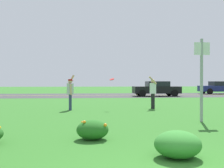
# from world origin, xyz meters

# --- Properties ---
(ground_plane) EXTENTS (120.00, 120.00, 0.00)m
(ground_plane) POSITION_xyz_m (0.00, 12.17, 0.00)
(ground_plane) COLOR #2D6B23
(highway_strip) EXTENTS (120.00, 9.00, 0.01)m
(highway_strip) POSITION_xyz_m (0.00, 24.34, 0.00)
(highway_strip) COLOR #38383A
(highway_strip) RESTS_ON ground
(highway_center_stripe) EXTENTS (120.00, 0.16, 0.00)m
(highway_center_stripe) POSITION_xyz_m (0.00, 24.34, 0.01)
(highway_center_stripe) COLOR yellow
(highway_center_stripe) RESTS_ON ground
(daylily_clump_front_right) EXTENTS (0.88, 0.82, 0.51)m
(daylily_clump_front_right) POSITION_xyz_m (0.01, 1.83, 0.25)
(daylily_clump_front_right) COLOR #337F2D
(daylily_clump_front_right) RESTS_ON ground
(daylily_clump_mid_center) EXTENTS (0.79, 0.68, 0.49)m
(daylily_clump_mid_center) POSITION_xyz_m (-1.54, 3.53, 0.24)
(daylily_clump_mid_center) COLOR #23661E
(daylily_clump_mid_center) RESTS_ON ground
(sign_post_near_path) EXTENTS (0.56, 0.10, 2.93)m
(sign_post_near_path) POSITION_xyz_m (2.35, 6.07, 1.76)
(sign_post_near_path) COLOR #93969B
(sign_post_near_path) RESTS_ON ground
(person_thrower_red_cap_gray_shirt) EXTENTS (0.38, 0.51, 1.76)m
(person_thrower_red_cap_gray_shirt) POSITION_xyz_m (-2.53, 10.29, 0.94)
(person_thrower_red_cap_gray_shirt) COLOR #B2B2B7
(person_thrower_red_cap_gray_shirt) RESTS_ON ground
(person_catcher_white_shirt) EXTENTS (0.45, 0.51, 1.71)m
(person_catcher_white_shirt) POSITION_xyz_m (1.74, 10.69, 0.93)
(person_catcher_white_shirt) COLOR silver
(person_catcher_white_shirt) RESTS_ON ground
(frisbee_red) EXTENTS (0.25, 0.23, 0.14)m
(frisbee_red) POSITION_xyz_m (-0.45, 10.33, 1.53)
(frisbee_red) COLOR red
(car_navy_leftmost) EXTENTS (4.50, 2.00, 1.45)m
(car_navy_leftmost) POSITION_xyz_m (13.49, 26.37, 0.74)
(car_navy_leftmost) COLOR navy
(car_navy_leftmost) RESTS_ON ground
(car_black_center_left) EXTENTS (4.50, 2.00, 1.45)m
(car_black_center_left) POSITION_xyz_m (5.00, 22.32, 0.74)
(car_black_center_left) COLOR black
(car_black_center_left) RESTS_ON ground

